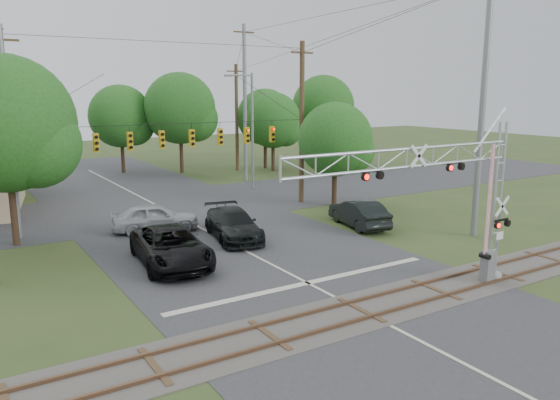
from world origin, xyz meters
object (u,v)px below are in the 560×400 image
traffic_signal_span (189,130)px  sedan_silver (155,217)px  crossing_gantry (446,190)px  pickup_black (171,247)px  car_dark (233,224)px  streetlight (250,125)px

traffic_signal_span → sedan_silver: size_ratio=3.89×
crossing_gantry → pickup_black: (-7.83, 9.42, -3.41)m
traffic_signal_span → pickup_black: (-4.84, -8.94, -4.72)m
pickup_black → car_dark: (4.59, 2.55, -0.06)m
pickup_black → streetlight: bearing=57.0°
sedan_silver → traffic_signal_span: bearing=-38.6°
traffic_signal_span → car_dark: (-0.25, -6.39, -4.79)m
traffic_signal_span → crossing_gantry: bearing=-80.8°
streetlight → sedan_silver: bearing=-141.4°
traffic_signal_span → sedan_silver: traffic_signal_span is taller
pickup_black → sedan_silver: bearing=83.8°
streetlight → traffic_signal_span: bearing=-140.7°
crossing_gantry → traffic_signal_span: 18.64m
crossing_gantry → pickup_black: crossing_gantry is taller
crossing_gantry → sedan_silver: bearing=111.9°
car_dark → pickup_black: bearing=-139.6°
sedan_silver → streetlight: (11.45, 9.13, 4.46)m
traffic_signal_span → streetlight: traffic_signal_span is taller
pickup_black → traffic_signal_span: bearing=68.2°
crossing_gantry → sedan_silver: (-6.36, 15.84, -3.45)m
traffic_signal_span → pickup_black: size_ratio=3.05×
pickup_black → sedan_silver: 6.59m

